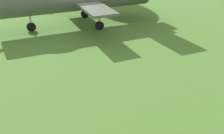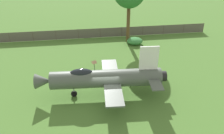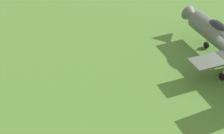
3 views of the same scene
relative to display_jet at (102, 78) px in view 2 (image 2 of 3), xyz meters
The scene contains 6 objects.
ground_plane 2.01m from the display_jet, 94.95° to the left, with size 200.00×200.00×0.00m, color #47722D.
display_jet is the anchor object (origin of this frame).
perimeter_fence 15.15m from the display_jet, behind, with size 4.94×33.32×1.54m.
shrub_near_fence 15.96m from the display_jet, 168.89° to the right, with size 1.14×1.07×1.17m.
shrub_by_tree 13.38m from the display_jet, 161.72° to the left, with size 1.92×2.27×0.98m.
info_plaque 5.27m from the display_jet, 166.96° to the right, with size 0.68×0.72×1.14m.
Camera 2 is at (19.70, 0.73, 14.28)m, focal length 38.51 mm.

